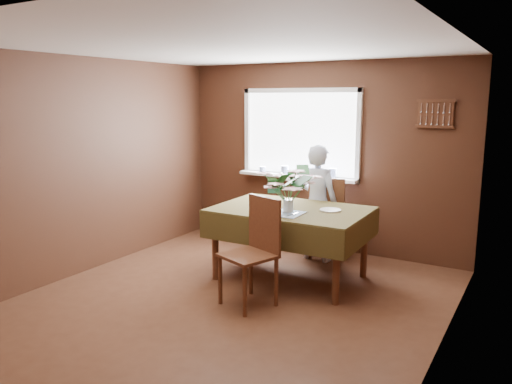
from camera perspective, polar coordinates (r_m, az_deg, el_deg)
The scene contains 15 objects.
floor at distance 5.14m, azimuth -3.20°, elevation -12.58°, with size 4.50×4.50×0.00m, color #4A2819.
ceiling at distance 4.75m, azimuth -3.53°, elevation 16.36°, with size 4.50×4.50×0.00m, color white.
wall_back at distance 6.75m, azimuth 7.38°, elevation 3.98°, with size 4.00×4.00×0.00m, color brown.
wall_front at distance 3.22m, azimuth -26.38°, elevation -4.47°, with size 4.00×4.00×0.00m, color brown.
wall_left at distance 6.12m, azimuth -19.11°, elevation 2.79°, with size 4.50×4.50×0.00m, color brown.
wall_right at distance 4.04m, azimuth 20.89°, elevation -1.14°, with size 4.50×4.50×0.00m, color brown.
window_assembly at distance 6.81m, azimuth 4.95°, elevation 5.03°, with size 1.72×0.20×1.22m.
spoon_rack at distance 6.25m, azimuth 19.83°, elevation 8.42°, with size 0.44×0.05×0.33m.
dining_table at distance 5.61m, azimuth 3.97°, elevation -2.88°, with size 1.71×1.18×0.82m.
chair_far at distance 6.42m, azimuth 8.20°, elevation -2.57°, with size 0.53×0.53×1.06m.
chair_near at distance 4.96m, azimuth -0.10°, elevation -6.35°, with size 0.59×0.59×1.07m.
seated_woman at distance 6.29m, azimuth 7.02°, elevation -1.23°, with size 0.54×0.35×1.48m, color white.
flower_bouquet at distance 5.33m, azimuth 3.73°, elevation 1.01°, with size 0.57×0.57×0.49m.
side_plate at distance 5.52m, azimuth 8.49°, elevation -2.05°, with size 0.23×0.23×0.01m, color white.
table_knife at distance 5.26m, azimuth 4.17°, elevation -2.57°, with size 0.02×0.21×0.00m, color silver.
Camera 1 is at (2.64, -3.91, 2.03)m, focal length 35.00 mm.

